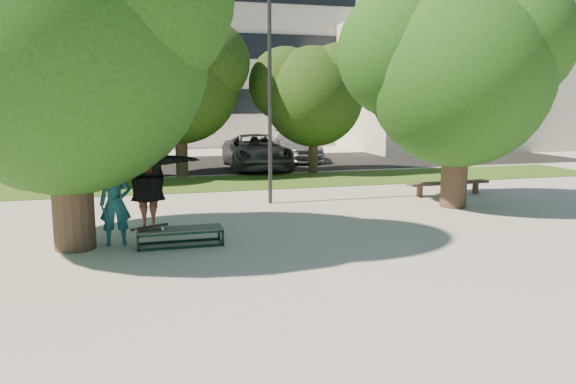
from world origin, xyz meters
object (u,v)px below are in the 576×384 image
object	(u,v)px
grind_box	(180,237)
car_silver_a	(14,156)
bystander	(115,203)
car_grey	(257,152)
tree_left	(58,32)
tree_right	(455,64)
car_silver_b	(296,146)
bench	(448,184)
lamppost	(270,98)
car_dark	(81,155)

from	to	relation	value
grind_box	car_silver_a	world-z (taller)	car_silver_a
bystander	car_grey	size ratio (longest dim) A/B	0.33
tree_left	car_silver_a	distance (m)	14.10
tree_right	car_silver_b	distance (m)	13.84
grind_box	car_silver_a	distance (m)	14.76
tree_right	car_silver_b	bearing A→B (deg)	92.98
bench	car_silver_a	bearing A→B (deg)	144.32
grind_box	bench	bearing A→B (deg)	24.85
lamppost	bystander	size ratio (longest dim) A/B	3.37
tree_right	bystander	xyz separation A→B (m)	(-9.28, -2.00, -3.19)
tree_right	car_silver_b	xyz separation A→B (m)	(-0.70, 13.42, -3.33)
lamppost	bench	world-z (taller)	lamppost
car_silver_b	car_dark	bearing A→B (deg)	-155.97
tree_left	car_silver_a	size ratio (longest dim) A/B	1.51
lamppost	bystander	world-z (taller)	lamppost
bystander	car_silver_b	xyz separation A→B (m)	(8.58, 15.41, -0.15)
bystander	car_silver_b	distance (m)	17.64
tree_right	bench	xyz separation A→B (m)	(1.05, 1.75, -3.72)
bench	car_dark	size ratio (longest dim) A/B	0.59
tree_right	grind_box	xyz separation A→B (m)	(-7.98, -2.43, -3.90)
car_dark	car_grey	distance (m)	7.50
tree_left	bystander	xyz separation A→B (m)	(0.93, -0.01, -3.51)
car_grey	bystander	bearing A→B (deg)	-112.82
bystander	tree_right	bearing A→B (deg)	10.57
bystander	car_silver_a	xyz separation A→B (m)	(-4.33, 13.21, -0.11)
lamppost	car_dark	size ratio (longest dim) A/B	1.23
bench	car_silver_b	size ratio (longest dim) A/B	0.56
tree_right	bench	world-z (taller)	tree_right
tree_left	bystander	size ratio (longest dim) A/B	3.92
tree_left	bench	distance (m)	12.53
tree_right	tree_left	bearing A→B (deg)	-168.97
lamppost	grind_box	xyz separation A→B (m)	(-3.06, -4.34, -2.96)
tree_right	car_grey	size ratio (longest dim) A/B	1.17
tree_left	bystander	world-z (taller)	tree_left
grind_box	car_grey	size ratio (longest dim) A/B	0.32
tree_left	car_silver_a	bearing A→B (deg)	104.44
lamppost	car_silver_a	distance (m)	12.94
grind_box	bystander	size ratio (longest dim) A/B	0.99
tree_left	lamppost	size ratio (longest dim) A/B	1.16
lamppost	car_grey	bearing A→B (deg)	80.15
car_silver_a	car_silver_b	size ratio (longest dim) A/B	0.90
tree_left	lamppost	distance (m)	6.70
car_silver_b	bystander	bearing A→B (deg)	-111.44
bystander	bench	distance (m)	11.00
bench	car_grey	bearing A→B (deg)	114.02
tree_right	car_dark	size ratio (longest dim) A/B	1.31
bench	car_grey	distance (m)	9.88
car_silver_a	car_grey	distance (m)	10.21
bench	lamppost	bearing A→B (deg)	175.59
bench	bystander	bearing A→B (deg)	-162.88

